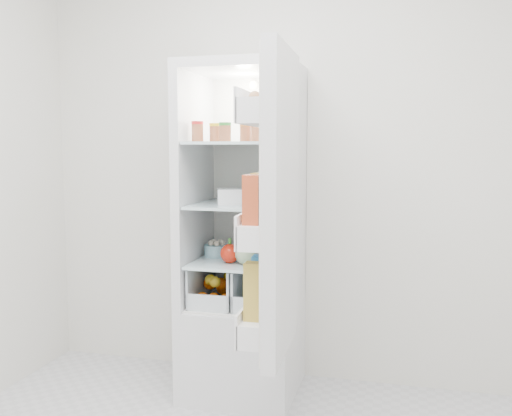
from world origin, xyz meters
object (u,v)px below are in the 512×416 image
(fridge_door, at_px, (275,210))
(mushroom_bowl, at_px, (217,251))
(red_cabbage, at_px, (271,247))
(refrigerator, at_px, (245,272))

(fridge_door, bearing_deg, mushroom_bowl, 34.42)
(red_cabbage, height_order, fridge_door, fridge_door)
(mushroom_bowl, xyz_separation_m, fridge_door, (0.48, -0.64, 0.31))
(refrigerator, distance_m, mushroom_bowl, 0.20)
(refrigerator, distance_m, red_cabbage, 0.22)
(red_cabbage, relative_size, mushroom_bowl, 1.07)
(refrigerator, xyz_separation_m, fridge_door, (0.31, -0.64, 0.43))
(mushroom_bowl, relative_size, fridge_door, 0.11)
(fridge_door, bearing_deg, refrigerator, 23.64)
(mushroom_bowl, bearing_deg, refrigerator, 0.74)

